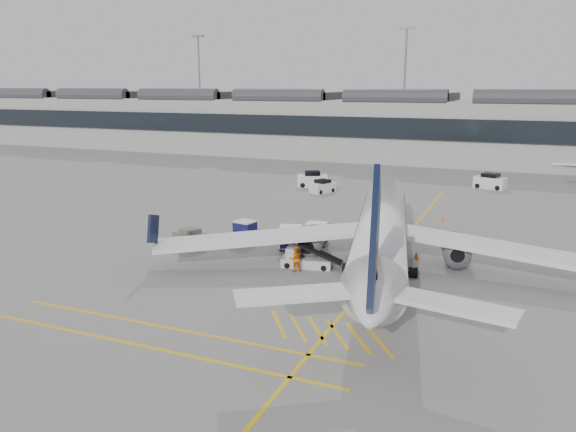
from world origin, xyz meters
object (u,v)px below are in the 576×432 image
at_px(belt_loader, 306,260).
at_px(ramp_agent_a, 322,234).
at_px(baggage_cart_a, 301,243).
at_px(pushback_tug, 191,239).
at_px(ramp_agent_b, 295,259).
at_px(airliner_main, 382,230).

distance_m(belt_loader, ramp_agent_a, 6.11).
xyz_separation_m(baggage_cart_a, pushback_tug, (-9.46, -2.02, -0.13)).
distance_m(belt_loader, pushback_tug, 11.28).
height_order(belt_loader, baggage_cart_a, belt_loader).
xyz_separation_m(baggage_cart_a, ramp_agent_b, (1.41, -4.69, 0.13)).
relative_size(belt_loader, ramp_agent_a, 2.39).
bearing_deg(baggage_cart_a, airliner_main, 9.29).
relative_size(belt_loader, ramp_agent_b, 2.45).
bearing_deg(belt_loader, ramp_agent_a, 87.87).
xyz_separation_m(ramp_agent_a, pushback_tug, (-10.38, -4.70, -0.29)).
bearing_deg(airliner_main, pushback_tug, 170.06).
xyz_separation_m(airliner_main, belt_loader, (-5.38, -1.90, -2.42)).
relative_size(airliner_main, belt_loader, 7.83).
distance_m(airliner_main, ramp_agent_b, 6.86).
height_order(airliner_main, pushback_tug, airliner_main).
height_order(baggage_cart_a, pushback_tug, pushback_tug).
height_order(airliner_main, ramp_agent_a, airliner_main).
bearing_deg(baggage_cart_a, ramp_agent_b, -52.40).
height_order(airliner_main, ramp_agent_b, airliner_main).
xyz_separation_m(baggage_cart_a, ramp_agent_a, (0.92, 2.68, 0.16)).
relative_size(ramp_agent_a, ramp_agent_b, 1.02).
xyz_separation_m(airliner_main, ramp_agent_b, (-5.71, -3.23, -1.99)).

